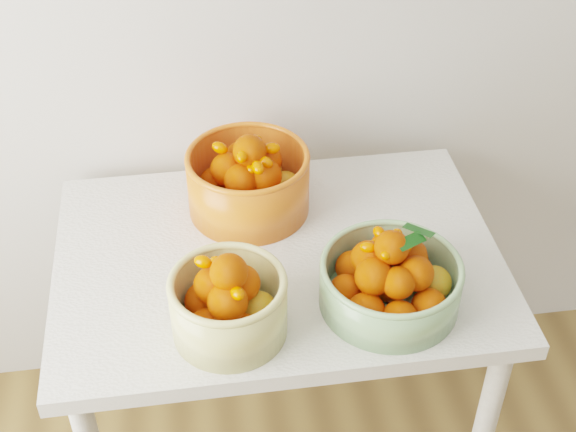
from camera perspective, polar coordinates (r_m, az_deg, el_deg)
name	(u,v)px	position (r m, az deg, el deg)	size (l,w,h in m)	color
table	(278,285)	(1.88, -0.70, -4.90)	(1.00, 0.70, 0.75)	silver
bowl_cream	(228,303)	(1.60, -4.26, -6.17)	(0.31, 0.31, 0.20)	#CFC278
bowl_green	(390,280)	(1.67, 7.29, -4.52)	(0.30, 0.30, 0.19)	#87B07A
bowl_orange	(249,180)	(1.89, -2.82, 2.58)	(0.35, 0.35, 0.21)	#E95A1D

